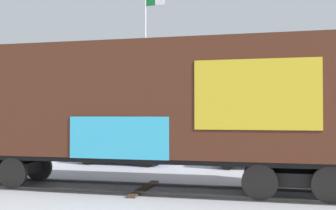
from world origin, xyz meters
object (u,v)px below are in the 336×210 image
(parked_car_blue, at_px, (123,145))
(freight_car, at_px, (135,103))
(flagpole, at_px, (148,53))
(parked_car_white, at_px, (267,148))

(parked_car_blue, bearing_deg, freight_car, -66.47)
(flagpole, bearing_deg, parked_car_blue, -81.39)
(parked_car_blue, bearing_deg, flagpole, 98.61)
(freight_car, height_order, flagpole, flagpole)
(parked_car_blue, distance_m, parked_car_white, 6.24)
(freight_car, xyz_separation_m, parked_car_blue, (-2.51, 5.77, -1.72))
(flagpole, height_order, parked_car_blue, flagpole)
(freight_car, bearing_deg, parked_car_blue, 113.53)
(flagpole, relative_size, parked_car_white, 2.14)
(freight_car, height_order, parked_car_blue, freight_car)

